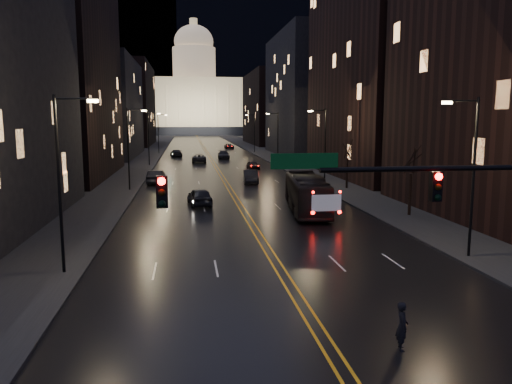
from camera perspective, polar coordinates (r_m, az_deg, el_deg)
name	(u,v)px	position (r m, az deg, el deg)	size (l,w,h in m)	color
ground	(330,351)	(18.00, 8.51, -17.53)	(900.00, 900.00, 0.00)	black
road	(203,146)	(145.79, -6.08, 5.23)	(20.00, 320.00, 0.02)	black
sidewalk_left	(154,146)	(146.01, -11.60, 5.14)	(8.00, 320.00, 0.16)	black
sidewalk_right	(251,146)	(146.91, -0.59, 5.33)	(8.00, 320.00, 0.16)	black
center_line	(203,146)	(145.79, -6.08, 5.23)	(0.62, 320.00, 0.01)	orange
building_left_mid	(59,71)	(71.65, -21.57, 12.72)	(12.00, 30.00, 28.00)	black
building_left_far	(106,108)	(108.75, -16.74, 9.14)	(12.00, 34.00, 20.00)	black
building_left_dist	(131,105)	(156.41, -14.09, 9.63)	(12.00, 40.00, 24.00)	black
building_right_tall	(380,34)	(71.26, 13.98, 17.13)	(12.00, 30.00, 38.00)	black
building_right_mid	(305,95)	(110.66, 5.63, 10.99)	(12.00, 34.00, 26.00)	black
building_right_dist	(269,109)	(157.65, 1.49, 9.50)	(12.00, 40.00, 22.00)	black
mountain_ridge	(243,44)	(402.11, -1.51, 16.52)	(520.00, 60.00, 130.00)	black
capitol	(195,101)	(265.71, -7.01, 10.30)	(90.00, 50.00, 58.50)	black
traffic_signal	(501,199)	(18.99, 26.22, -0.77)	(17.29, 0.45, 7.00)	black
streetlamp_right_near	(471,169)	(29.99, 23.34, 2.41)	(2.13, 0.25, 9.00)	black
streetlamp_left_near	(63,175)	(26.37, -21.24, 1.80)	(2.13, 0.25, 9.00)	black
streetlamp_right_mid	(324,143)	(57.70, 7.74, 5.55)	(2.13, 0.25, 9.00)	black
streetlamp_left_mid	(130,145)	(55.91, -14.23, 5.28)	(2.13, 0.25, 9.00)	black
streetlamp_right_far	(277,135)	(86.95, 2.39, 6.53)	(2.13, 0.25, 9.00)	black
streetlamp_left_far	(150,136)	(85.77, -12.06, 6.33)	(2.13, 0.25, 9.00)	black
streetlamp_right_dist	(254,131)	(116.58, -0.26, 7.00)	(2.13, 0.25, 9.00)	black
streetlamp_left_dist	(159,131)	(115.70, -11.01, 6.84)	(2.13, 0.25, 9.00)	black
tree_right_mid	(411,161)	(41.61, 17.35, 3.42)	(2.40, 2.40, 6.65)	black
tree_right_far	(348,149)	(56.46, 10.43, 4.86)	(2.40, 2.40, 6.65)	black
bus	(307,194)	(42.28, 5.82, -0.18)	(2.67, 11.40, 3.18)	black
oncoming_car_a	(200,197)	(45.76, -6.45, -0.53)	(1.92, 4.77, 1.62)	black
oncoming_car_b	(156,177)	(62.09, -11.36, 1.70)	(1.72, 4.93, 1.62)	black
oncoming_car_c	(199,158)	(90.96, -6.51, 3.84)	(2.53, 5.50, 1.53)	black
oncoming_car_d	(176,153)	(105.17, -9.11, 4.39)	(2.15, 5.29, 1.54)	black
receding_car_a	(251,177)	(61.15, -0.62, 1.75)	(1.71, 4.91, 1.62)	black
receding_car_b	(253,165)	(78.09, -0.34, 3.09)	(1.60, 3.96, 1.35)	black
receding_car_c	(224,155)	(98.91, -3.72, 4.25)	(2.23, 5.50, 1.60)	black
receding_car_d	(229,146)	(133.18, -3.09, 5.25)	(2.15, 4.65, 1.29)	black
pedestrian_a	(402,326)	(18.24, 16.35, -14.49)	(0.62, 0.41, 1.71)	black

